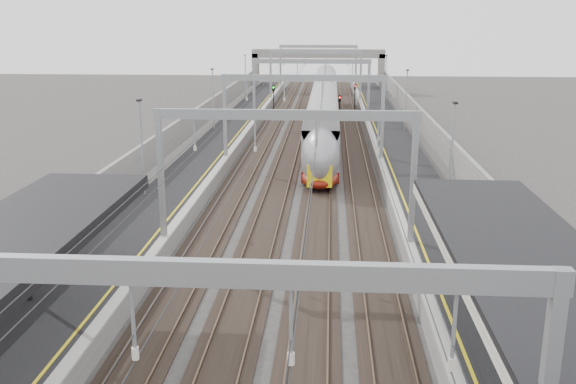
# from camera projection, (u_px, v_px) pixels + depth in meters

# --- Properties ---
(platform_left) EXTENTS (4.00, 120.00, 1.00)m
(platform_left) POSITION_uv_depth(u_px,v_px,m) (212.00, 154.00, 55.49)
(platform_left) COLOR black
(platform_left) RESTS_ON ground
(platform_right) EXTENTS (4.00, 120.00, 1.00)m
(platform_right) POSITION_uv_depth(u_px,v_px,m) (398.00, 157.00, 54.47)
(platform_right) COLOR black
(platform_right) RESTS_ON ground
(tracks) EXTENTS (11.40, 140.00, 0.20)m
(tracks) POSITION_uv_depth(u_px,v_px,m) (304.00, 160.00, 55.10)
(tracks) COLOR black
(tracks) RESTS_ON ground
(overhead_line) EXTENTS (13.00, 140.00, 6.60)m
(overhead_line) POSITION_uv_depth(u_px,v_px,m) (308.00, 82.00, 59.87)
(overhead_line) COLOR gray
(overhead_line) RESTS_ON platform_left
(overbridge) EXTENTS (22.00, 2.20, 6.90)m
(overbridge) POSITION_uv_depth(u_px,v_px,m) (318.00, 59.00, 106.68)
(overbridge) COLOR slate
(overbridge) RESTS_ON ground
(wall_left) EXTENTS (0.30, 120.00, 3.20)m
(wall_left) POSITION_uv_depth(u_px,v_px,m) (175.00, 141.00, 55.40)
(wall_left) COLOR slate
(wall_left) RESTS_ON ground
(wall_right) EXTENTS (0.30, 120.00, 3.20)m
(wall_right) POSITION_uv_depth(u_px,v_px,m) (437.00, 144.00, 53.98)
(wall_right) COLOR slate
(wall_right) RESTS_ON ground
(train) EXTENTS (2.78, 50.61, 4.39)m
(train) POSITION_uv_depth(u_px,v_px,m) (324.00, 115.00, 66.59)
(train) COLOR maroon
(train) RESTS_ON ground
(signal_green) EXTENTS (0.32, 0.32, 3.48)m
(signal_green) POSITION_uv_depth(u_px,v_px,m) (274.00, 94.00, 82.88)
(signal_green) COLOR black
(signal_green) RESTS_ON ground
(signal_red_near) EXTENTS (0.32, 0.32, 3.48)m
(signal_red_near) POSITION_uv_depth(u_px,v_px,m) (340.00, 105.00, 72.38)
(signal_red_near) COLOR black
(signal_red_near) RESTS_ON ground
(signal_red_far) EXTENTS (0.32, 0.32, 3.48)m
(signal_red_far) POSITION_uv_depth(u_px,v_px,m) (355.00, 92.00, 84.95)
(signal_red_far) COLOR black
(signal_red_far) RESTS_ON ground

